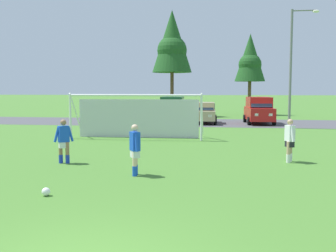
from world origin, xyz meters
name	(u,v)px	position (x,y,z in m)	size (l,w,h in m)	color
ground_plane	(183,142)	(0.00, 15.00, 0.00)	(400.00, 400.00, 0.00)	#477A2D
parking_lot_strip	(199,122)	(0.00, 27.83, 0.00)	(52.00, 8.40, 0.01)	#4C4C51
soccer_ball	(46,192)	(-2.35, 3.93, 0.11)	(0.22, 0.22, 0.22)	white
soccer_goal	(137,115)	(-2.77, 16.47, 1.29)	(7.45, 2.08, 2.57)	white
player_striker_near	(64,141)	(-3.73, 8.37, 0.82)	(0.66, 0.49, 1.64)	#936B4C
player_defender_far	(290,141)	(4.61, 9.83, 0.82)	(0.36, 0.74, 1.64)	tan
player_winger_left	(135,150)	(-0.64, 6.69, 0.82)	(0.41, 0.71, 1.64)	beige
parked_car_slot_far_left	(135,111)	(-5.61, 28.19, 0.88)	(2.13, 4.25, 1.72)	#B2B2BC
parked_car_slot_left	(172,109)	(-2.26, 27.67, 1.11)	(2.26, 4.66, 2.16)	#194C2D
parked_car_slot_center_left	(204,113)	(0.44, 27.02, 0.88)	(2.16, 4.27, 1.72)	tan
parked_car_slot_center	(259,110)	(4.86, 27.34, 1.11)	(2.38, 4.72, 2.16)	red
tree_left_edge	(172,43)	(-3.41, 35.77, 7.54)	(4.11, 4.11, 10.96)	brown
tree_mid_left	(250,59)	(4.75, 39.13, 6.07)	(3.32, 3.32, 8.84)	brown
street_lamp	(293,67)	(6.87, 23.79, 4.32)	(2.00, 0.32, 8.35)	slate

